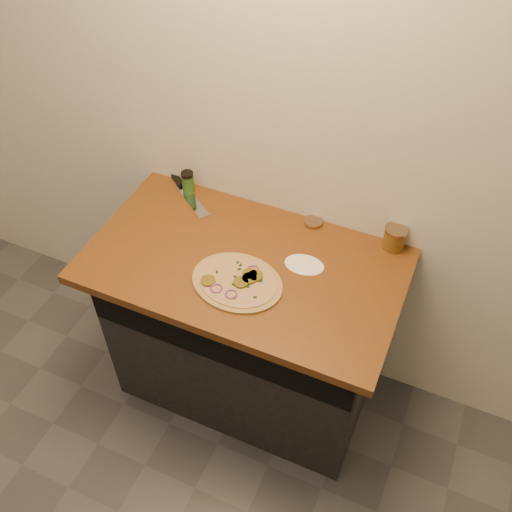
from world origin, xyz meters
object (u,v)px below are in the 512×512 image
at_px(pizza, 237,282).
at_px(spice_shaker, 188,182).
at_px(salsa_jar, 395,238).
at_px(chefs_knife, 183,188).

bearing_deg(pizza, spice_shaker, 136.67).
bearing_deg(spice_shaker, salsa_jar, 1.80).
bearing_deg(salsa_jar, pizza, -138.78).
height_order(salsa_jar, spice_shaker, spice_shaker).
xyz_separation_m(pizza, salsa_jar, (0.47, 0.41, 0.04)).
relative_size(salsa_jar, spice_shaker, 0.93).
relative_size(pizza, salsa_jar, 3.83).
xyz_separation_m(salsa_jar, spice_shaker, (-0.88, -0.03, 0.00)).
xyz_separation_m(pizza, spice_shaker, (-0.41, 0.39, 0.04)).
height_order(pizza, chefs_knife, pizza).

